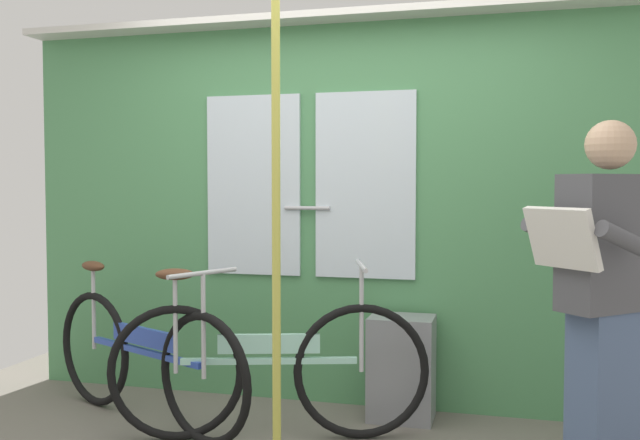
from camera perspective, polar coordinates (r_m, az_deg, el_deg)
train_door_wall at (r=4.27m, az=1.68°, el=1.32°), size 4.08×0.28×2.32m
bicycle_near_door at (r=4.12m, az=-14.00°, el=-10.70°), size 1.54×0.81×0.89m
bicycle_leaning_behind at (r=3.76m, az=-4.25°, el=-11.77°), size 1.61×0.61×0.92m
passenger_reading_newspaper at (r=3.31m, az=21.98°, el=-5.70°), size 0.60×0.59×1.60m
trash_bin_by_wall at (r=4.11m, az=6.58°, el=-11.72°), size 0.36×0.28×0.58m
handrail_pole at (r=2.93m, az=-3.54°, el=-0.79°), size 0.04×0.04×2.28m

